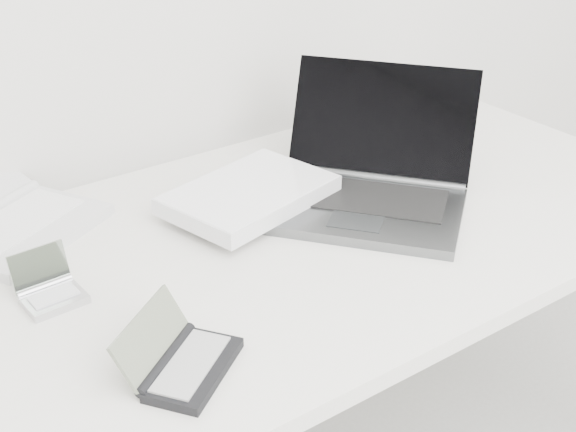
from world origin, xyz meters
TOP-DOWN VIEW (x-y plane):
  - desk at (0.00, 1.55)m, footprint 1.60×0.80m
  - laptop_large at (0.11, 1.60)m, footprint 0.64×0.51m
  - netbook_open_white at (-0.42, 1.86)m, footprint 0.41×0.44m
  - pda_silver at (-0.43, 1.59)m, footprint 0.10×0.10m
  - palmtop_charcoal at (-0.35, 1.32)m, footprint 0.20×0.19m

SIDE VIEW (x-z plane):
  - desk at x=0.00m, z-range 0.32..1.05m
  - pda_silver at x=-0.43m, z-range 0.71..0.78m
  - palmtop_charcoal at x=-0.35m, z-range 0.71..0.79m
  - netbook_open_white at x=-0.42m, z-range 0.70..0.80m
  - laptop_large at x=0.11m, z-range 0.65..0.88m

